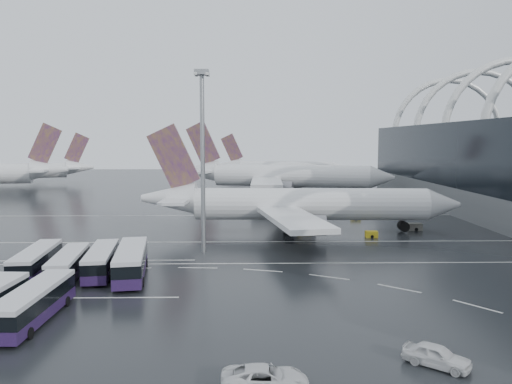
{
  "coord_description": "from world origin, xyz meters",
  "views": [
    {
      "loc": [
        -2.98,
        -66.19,
        16.21
      ],
      "look_at": [
        -1.31,
        21.43,
        7.0
      ],
      "focal_mm": 35.0,
      "sensor_mm": 36.0,
      "label": 1
    }
  ],
  "objects_px": {
    "airliner_gate_b": "(280,176)",
    "gse_cart_belly_a": "(371,234)",
    "floodlight_mast": "(202,139)",
    "bus_row_far_c": "(34,303)",
    "jet_remote_far": "(34,171)",
    "bus_row_near_c": "(101,260)",
    "airliner_gate_c": "(280,168)",
    "van_curve_a": "(265,378)",
    "bus_row_near_b": "(68,264)",
    "gse_cart_belly_c": "(304,226)",
    "bus_row_near_d": "(131,261)",
    "gse_cart_belly_d": "(415,227)",
    "bus_row_near_a": "(36,261)",
    "van_curve_b": "(437,356)",
    "airliner_main": "(294,205)",
    "gse_cart_belly_e": "(356,216)"
  },
  "relations": [
    {
      "from": "airliner_gate_b",
      "to": "gse_cart_belly_a",
      "type": "distance_m",
      "value": 65.27
    },
    {
      "from": "floodlight_mast",
      "to": "bus_row_far_c",
      "type": "bearing_deg",
      "value": -115.09
    },
    {
      "from": "jet_remote_far",
      "to": "bus_row_near_c",
      "type": "xyz_separation_m",
      "value": [
        60.6,
        -125.47,
        -3.21
      ]
    },
    {
      "from": "bus_row_far_c",
      "to": "gse_cart_belly_a",
      "type": "distance_m",
      "value": 54.91
    },
    {
      "from": "airliner_gate_c",
      "to": "floodlight_mast",
      "type": "bearing_deg",
      "value": -88.59
    },
    {
      "from": "airliner_gate_c",
      "to": "bus_row_near_c",
      "type": "relative_size",
      "value": 4.13
    },
    {
      "from": "van_curve_a",
      "to": "floodlight_mast",
      "type": "bearing_deg",
      "value": 10.93
    },
    {
      "from": "van_curve_a",
      "to": "bus_row_near_b",
      "type": "bearing_deg",
      "value": 39.91
    },
    {
      "from": "gse_cart_belly_a",
      "to": "gse_cart_belly_c",
      "type": "height_order",
      "value": "gse_cart_belly_c"
    },
    {
      "from": "bus_row_near_d",
      "to": "gse_cart_belly_d",
      "type": "height_order",
      "value": "bus_row_near_d"
    },
    {
      "from": "bus_row_near_a",
      "to": "bus_row_near_d",
      "type": "bearing_deg",
      "value": -100.96
    },
    {
      "from": "van_curve_b",
      "to": "bus_row_near_b",
      "type": "bearing_deg",
      "value": 93.95
    },
    {
      "from": "gse_cart_belly_a",
      "to": "jet_remote_far",
      "type": "bearing_deg",
      "value": 133.73
    },
    {
      "from": "bus_row_near_d",
      "to": "gse_cart_belly_a",
      "type": "relative_size",
      "value": 7.22
    },
    {
      "from": "airliner_gate_b",
      "to": "gse_cart_belly_a",
      "type": "height_order",
      "value": "airliner_gate_b"
    },
    {
      "from": "bus_row_near_a",
      "to": "van_curve_a",
      "type": "bearing_deg",
      "value": -142.52
    },
    {
      "from": "bus_row_near_d",
      "to": "gse_cart_belly_a",
      "type": "distance_m",
      "value": 41.62
    },
    {
      "from": "bus_row_near_b",
      "to": "van_curve_b",
      "type": "xyz_separation_m",
      "value": [
        34.59,
        -23.8,
        -0.81
      ]
    },
    {
      "from": "bus_row_far_c",
      "to": "airliner_gate_b",
      "type": "bearing_deg",
      "value": -14.81
    },
    {
      "from": "van_curve_a",
      "to": "floodlight_mast",
      "type": "relative_size",
      "value": 0.22
    },
    {
      "from": "airliner_gate_b",
      "to": "bus_row_near_d",
      "type": "relative_size",
      "value": 4.38
    },
    {
      "from": "jet_remote_far",
      "to": "van_curve_b",
      "type": "distance_m",
      "value": 176.62
    },
    {
      "from": "bus_row_near_b",
      "to": "bus_row_far_c",
      "type": "distance_m",
      "value": 14.37
    },
    {
      "from": "bus_row_near_d",
      "to": "bus_row_far_c",
      "type": "bearing_deg",
      "value": 151.34
    },
    {
      "from": "airliner_gate_c",
      "to": "van_curve_a",
      "type": "height_order",
      "value": "airliner_gate_c"
    },
    {
      "from": "jet_remote_far",
      "to": "van_curve_b",
      "type": "xyz_separation_m",
      "value": [
        91.79,
        -150.84,
        -4.08
      ]
    },
    {
      "from": "airliner_main",
      "to": "van_curve_b",
      "type": "distance_m",
      "value": 53.28
    },
    {
      "from": "airliner_main",
      "to": "gse_cart_belly_c",
      "type": "distance_m",
      "value": 4.96
    },
    {
      "from": "bus_row_far_c",
      "to": "gse_cart_belly_c",
      "type": "bearing_deg",
      "value": -32.03
    },
    {
      "from": "van_curve_b",
      "to": "gse_cart_belly_a",
      "type": "xyz_separation_m",
      "value": [
        7.19,
        47.38,
        -0.27
      ]
    },
    {
      "from": "bus_row_near_b",
      "to": "gse_cart_belly_e",
      "type": "distance_m",
      "value": 61.58
    },
    {
      "from": "airliner_main",
      "to": "gse_cart_belly_e",
      "type": "height_order",
      "value": "airliner_main"
    },
    {
      "from": "van_curve_a",
      "to": "gse_cart_belly_d",
      "type": "relative_size",
      "value": 2.44
    },
    {
      "from": "airliner_gate_b",
      "to": "bus_row_near_c",
      "type": "bearing_deg",
      "value": -93.61
    },
    {
      "from": "airliner_gate_b",
      "to": "van_curve_b",
      "type": "relative_size",
      "value": 13.15
    },
    {
      "from": "jet_remote_far",
      "to": "gse_cart_belly_a",
      "type": "distance_m",
      "value": 143.25
    },
    {
      "from": "bus_row_near_a",
      "to": "bus_row_far_c",
      "type": "height_order",
      "value": "bus_row_far_c"
    },
    {
      "from": "bus_row_near_b",
      "to": "van_curve_b",
      "type": "distance_m",
      "value": 42.0
    },
    {
      "from": "gse_cart_belly_d",
      "to": "van_curve_a",
      "type": "bearing_deg",
      "value": -117.1
    },
    {
      "from": "floodlight_mast",
      "to": "gse_cart_belly_d",
      "type": "xyz_separation_m",
      "value": [
        36.52,
        16.88,
        -15.66
      ]
    },
    {
      "from": "airliner_gate_c",
      "to": "gse_cart_belly_a",
      "type": "height_order",
      "value": "airliner_gate_c"
    },
    {
      "from": "bus_row_near_b",
      "to": "bus_row_far_c",
      "type": "bearing_deg",
      "value": -179.11
    },
    {
      "from": "gse_cart_belly_d",
      "to": "bus_row_near_c",
      "type": "bearing_deg",
      "value": -149.32
    },
    {
      "from": "jet_remote_far",
      "to": "bus_row_near_b",
      "type": "relative_size",
      "value": 3.53
    },
    {
      "from": "airliner_gate_c",
      "to": "van_curve_b",
      "type": "relative_size",
      "value": 11.07
    },
    {
      "from": "airliner_gate_c",
      "to": "bus_row_near_a",
      "type": "xyz_separation_m",
      "value": [
        -38.69,
        -140.86,
        -2.99
      ]
    },
    {
      "from": "airliner_gate_b",
      "to": "jet_remote_far",
      "type": "xyz_separation_m",
      "value": [
        -88.03,
        39.32,
        -0.59
      ]
    },
    {
      "from": "airliner_gate_b",
      "to": "floodlight_mast",
      "type": "bearing_deg",
      "value": -88.1
    },
    {
      "from": "gse_cart_belly_c",
      "to": "gse_cart_belly_e",
      "type": "xyz_separation_m",
      "value": [
        12.11,
        12.5,
        -0.16
      ]
    },
    {
      "from": "gse_cart_belly_d",
      "to": "gse_cart_belly_e",
      "type": "xyz_separation_m",
      "value": [
        -7.76,
        13.57,
        -0.11
      ]
    }
  ]
}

